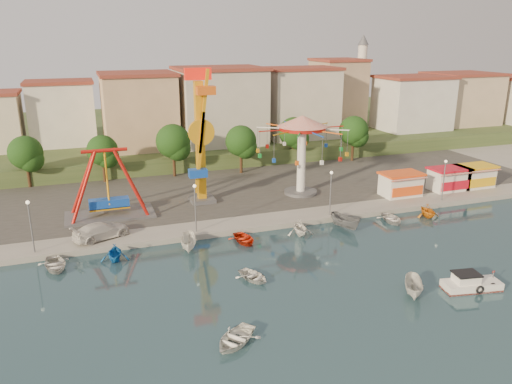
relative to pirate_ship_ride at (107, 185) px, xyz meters
name	(u,v)px	position (x,y,z in m)	size (l,w,h in m)	color
ground	(317,278)	(16.35, -21.13, -4.39)	(200.00, 200.00, 0.00)	#162E3D
quay_deck	(180,142)	(16.35, 40.87, -4.09)	(200.00, 100.00, 0.60)	#9E998E
asphalt_pad	(224,183)	(16.35, 8.87, -3.79)	(90.00, 28.00, 0.01)	#4C4944
hill_terrace	(175,132)	(16.35, 45.87, -2.89)	(200.00, 60.00, 3.00)	#384C26
pirate_ship_ride	(107,185)	(0.00, 0.00, 0.00)	(10.00, 5.00, 8.00)	#59595E
kamikaze_tower	(201,140)	(11.45, 1.38, 4.21)	(3.34, 3.10, 16.50)	#59595E
wave_swinger	(302,137)	(24.55, 0.54, 3.80)	(11.60, 11.60, 10.40)	#59595E
booth_left	(401,184)	(36.53, -4.65, -2.23)	(5.40, 3.78, 3.08)	white
booth_mid	(449,179)	(44.17, -4.65, -2.23)	(5.40, 3.78, 3.08)	white
booth_right	(474,176)	(48.54, -4.65, -2.23)	(5.40, 3.78, 3.08)	white
lamp_post_0	(31,228)	(-7.65, -8.13, -1.29)	(0.14, 0.14, 5.00)	#59595E
lamp_post_1	(195,210)	(8.35, -8.13, -1.29)	(0.14, 0.14, 5.00)	#59595E
lamp_post_2	(330,194)	(24.35, -8.13, -1.29)	(0.14, 0.14, 5.00)	#59595E
lamp_post_3	(444,181)	(40.35, -8.13, -1.29)	(0.14, 0.14, 5.00)	#59595E
tree_0	(25,153)	(-9.65, 15.84, 1.08)	(4.60, 4.60, 7.19)	#382314
tree_1	(102,150)	(0.35, 15.11, 0.81)	(4.35, 4.35, 6.80)	#382314
tree_2	(173,141)	(10.35, 14.67, 1.52)	(5.02, 5.02, 7.85)	#382314
tree_3	(241,141)	(20.35, 13.23, 1.16)	(4.68, 4.68, 7.32)	#382314
tree_4	(294,132)	(30.35, 16.22, 1.35)	(4.86, 4.86, 7.60)	#382314
tree_5	(354,131)	(40.35, 14.40, 1.31)	(4.83, 4.83, 7.54)	#382314
building_1	(62,121)	(-4.98, 30.25, 2.92)	(12.33, 9.01, 8.63)	silver
building_2	(142,109)	(8.16, 30.83, 4.22)	(11.95, 9.28, 11.23)	tan
building_3	(224,114)	(21.95, 27.67, 3.20)	(12.59, 10.50, 9.20)	beige
building_4	(287,107)	(35.42, 31.07, 3.22)	(10.75, 9.23, 9.24)	beige
building_5	(353,101)	(48.72, 29.20, 4.21)	(12.77, 10.96, 11.21)	tan
building_6	(409,96)	(60.50, 27.64, 4.78)	(8.23, 8.98, 12.36)	silver
building_7	(441,100)	(72.38, 32.57, 2.99)	(11.59, 10.93, 8.76)	beige
minaret	(361,78)	(52.35, 32.87, 8.15)	(2.80, 2.80, 18.00)	silver
cabin_motorboat	(470,285)	(27.64, -27.43, -3.94)	(5.11, 2.65, 1.71)	white
rowboat_a	(254,276)	(10.85, -19.59, -4.05)	(2.37, 3.32, 0.69)	white
rowboat_b	(235,339)	(6.44, -28.22, -3.99)	(2.77, 3.88, 0.80)	white
skiff	(414,288)	(22.46, -26.68, -3.67)	(1.41, 3.76, 1.45)	silver
van	(101,231)	(-1.32, -6.65, -2.95)	(2.36, 5.80, 1.68)	silver
moored_boat_0	(55,265)	(-5.76, -11.33, -3.99)	(2.80, 3.92, 0.81)	silver
moored_boat_1	(115,253)	(-0.37, -11.33, -3.57)	(2.69, 3.12, 1.64)	blue
moored_boat_2	(189,243)	(6.86, -11.33, -3.63)	(1.49, 3.97, 1.53)	silver
moored_boat_3	(244,239)	(12.71, -11.33, -4.02)	(2.60, 3.65, 0.76)	red
moored_boat_4	(300,227)	(19.08, -11.33, -3.55)	(2.78, 3.22, 1.70)	white
moored_boat_5	(345,222)	(24.64, -11.33, -3.58)	(1.58, 4.21, 1.63)	slate
moored_boat_6	(392,219)	(30.76, -11.33, -4.01)	(2.64, 3.69, 0.76)	silver
moored_boat_7	(428,211)	(35.74, -11.33, -3.59)	(2.63, 3.05, 1.61)	orange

